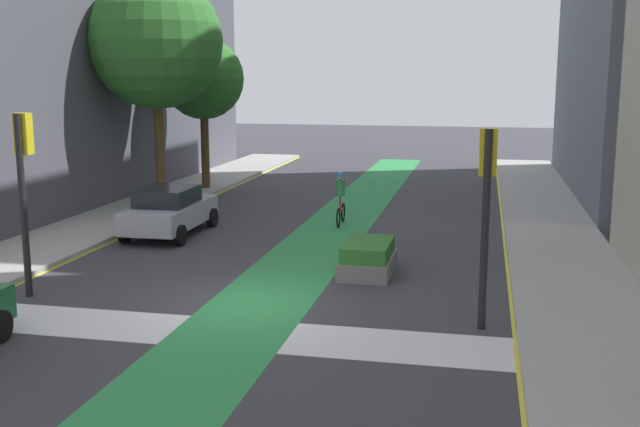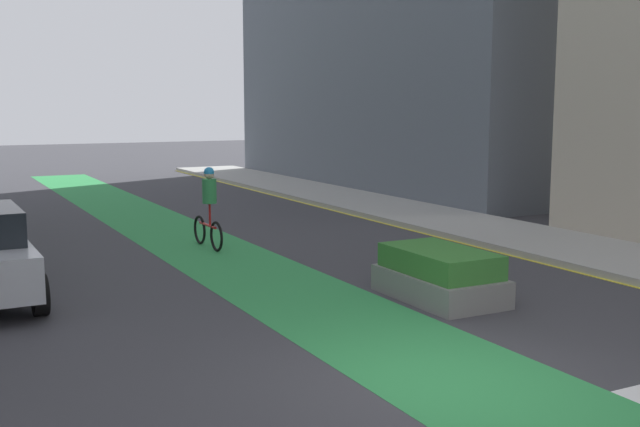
{
  "view_description": "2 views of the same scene",
  "coord_description": "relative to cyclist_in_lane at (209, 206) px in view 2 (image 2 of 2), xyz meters",
  "views": [
    {
      "loc": [
        5.2,
        -15.97,
        5.18
      ],
      "look_at": [
        0.69,
        5.03,
        1.21
      ],
      "focal_mm": 42.77,
      "sensor_mm": 36.0,
      "label": 1
    },
    {
      "loc": [
        -5.2,
        -6.94,
        3.22
      ],
      "look_at": [
        0.86,
        4.68,
        1.37
      ],
      "focal_mm": 42.97,
      "sensor_mm": 36.0,
      "label": 2
    }
  ],
  "objects": [
    {
      "name": "cyclist_in_lane",
      "position": [
        0.0,
        0.0,
        0.0
      ],
      "size": [
        0.32,
        1.73,
        1.86
      ],
      "color": "black",
      "rests_on": "ground_plane"
    },
    {
      "name": "bike_lane_paint",
      "position": [
        -0.12,
        -9.39,
        -0.97
      ],
      "size": [
        2.4,
        60.0,
        0.01
      ],
      "primitive_type": "cube",
      "color": "#2D8C47",
      "rests_on": "ground_plane"
    },
    {
      "name": "median_planter",
      "position": [
        1.88,
        -6.16,
        -0.57
      ],
      "size": [
        1.31,
        2.25,
        0.85
      ],
      "color": "slate",
      "rests_on": "ground_plane"
    },
    {
      "name": "ground_plane",
      "position": [
        -0.48,
        -9.39,
        -0.97
      ],
      "size": [
        120.0,
        120.0,
        0.0
      ],
      "primitive_type": "plane",
      "color": "#38383D"
    }
  ]
}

